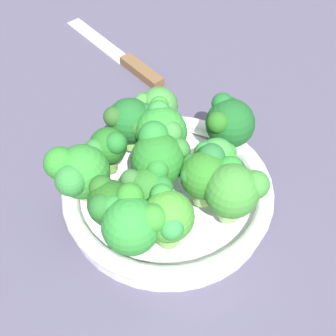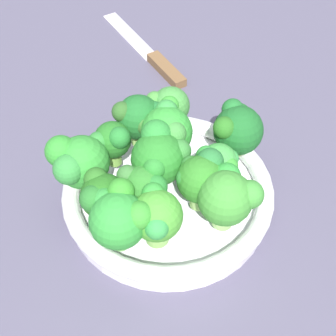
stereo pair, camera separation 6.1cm
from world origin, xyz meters
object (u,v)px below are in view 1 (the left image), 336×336
at_px(bowl, 168,193).
at_px(broccoli_floret_5, 148,190).
at_px(broccoli_floret_10, 217,157).
at_px(broccoli_floret_13, 109,204).
at_px(knife, 125,59).
at_px(broccoli_floret_8, 132,121).
at_px(broccoli_floret_9, 107,147).
at_px(broccoli_floret_11, 204,173).
at_px(broccoli_floret_2, 234,189).
at_px(broccoli_floret_6, 131,222).
at_px(broccoli_floret_0, 157,106).
at_px(broccoli_floret_1, 161,132).
at_px(broccoli_floret_4, 168,217).
at_px(broccoli_floret_7, 160,160).
at_px(broccoli_floret_12, 78,172).
at_px(broccoli_floret_3, 228,121).

relative_size(bowl, broccoli_floret_5, 4.34).
relative_size(broccoli_floret_10, broccoli_floret_13, 0.84).
bearing_deg(knife, broccoli_floret_13, 63.11).
relative_size(broccoli_floret_5, broccoli_floret_13, 0.89).
bearing_deg(broccoli_floret_8, broccoli_floret_13, 53.97).
relative_size(broccoli_floret_9, broccoli_floret_10, 1.15).
relative_size(broccoli_floret_11, knife, 0.29).
height_order(broccoli_floret_2, broccoli_floret_10, broccoli_floret_2).
distance_m(broccoli_floret_5, broccoli_floret_9, 0.08).
bearing_deg(broccoli_floret_6, broccoli_floret_11, -167.06).
xyz_separation_m(broccoli_floret_0, broccoli_floret_1, (0.03, 0.06, 0.01)).
bearing_deg(broccoli_floret_10, broccoli_floret_4, 29.61).
bearing_deg(broccoli_floret_9, bowl, 134.38).
bearing_deg(broccoli_floret_4, broccoli_floret_6, -13.18).
relative_size(broccoli_floret_2, knife, 0.30).
height_order(broccoli_floret_2, broccoli_floret_11, broccoli_floret_2).
bearing_deg(broccoli_floret_13, broccoli_floret_2, 159.89).
distance_m(broccoli_floret_2, broccoli_floret_11, 0.04).
distance_m(broccoli_floret_4, broccoli_floret_6, 0.04).
bearing_deg(broccoli_floret_11, broccoli_floret_9, -50.26).
bearing_deg(broccoli_floret_11, broccoli_floret_7, -50.90).
bearing_deg(broccoli_floret_7, broccoli_floret_10, 163.47).
xyz_separation_m(bowl, broccoli_floret_6, (0.08, 0.07, 0.07)).
bearing_deg(broccoli_floret_5, broccoli_floret_10, -176.27).
height_order(broccoli_floret_9, knife, broccoli_floret_9).
distance_m(broccoli_floret_0, broccoli_floret_7, 0.11).
bearing_deg(broccoli_floret_0, broccoli_floret_8, 18.36).
relative_size(broccoli_floret_10, broccoli_floret_12, 0.74).
bearing_deg(broccoli_floret_8, bowl, 96.28).
bearing_deg(broccoli_floret_9, broccoli_floret_2, 126.45).
relative_size(broccoli_floret_9, broccoli_floret_11, 0.90).
height_order(broccoli_floret_6, knife, broccoli_floret_6).
xyz_separation_m(broccoli_floret_2, broccoli_floret_3, (-0.06, -0.10, -0.00)).
distance_m(bowl, broccoli_floret_9, 0.10).
bearing_deg(broccoli_floret_11, broccoli_floret_5, -14.22).
bearing_deg(broccoli_floret_1, broccoli_floret_4, 65.77).
xyz_separation_m(broccoli_floret_9, broccoli_floret_10, (-0.12, 0.07, -0.01)).
xyz_separation_m(broccoli_floret_6, broccoli_floret_10, (-0.14, -0.05, -0.01)).
bearing_deg(broccoli_floret_9, broccoli_floret_12, 27.98).
xyz_separation_m(bowl, broccoli_floret_3, (-0.10, -0.03, 0.06)).
height_order(broccoli_floret_1, broccoli_floret_7, broccoli_floret_1).
height_order(bowl, broccoli_floret_11, broccoli_floret_11).
bearing_deg(broccoli_floret_7, broccoli_floret_11, 129.10).
distance_m(broccoli_floret_0, broccoli_floret_2, 0.18).
distance_m(broccoli_floret_7, broccoli_floret_9, 0.07).
bearing_deg(broccoli_floret_6, broccoli_floret_10, -161.22).
relative_size(broccoli_floret_3, broccoli_floret_5, 1.17).
height_order(broccoli_floret_0, broccoli_floret_5, broccoli_floret_0).
relative_size(broccoli_floret_6, broccoli_floret_11, 1.05).
distance_m(broccoli_floret_6, broccoli_floret_7, 0.10).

